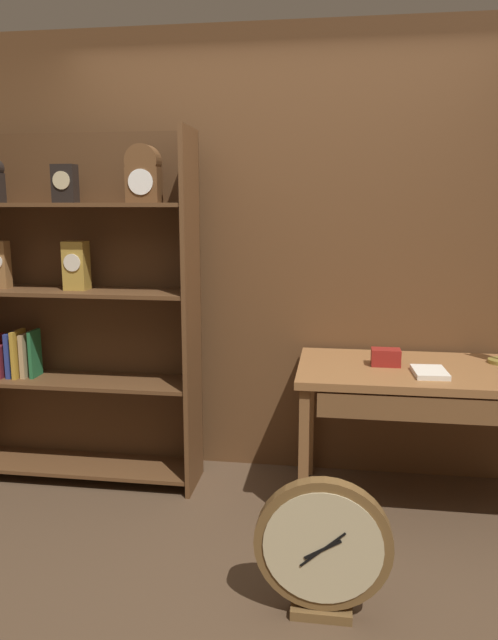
% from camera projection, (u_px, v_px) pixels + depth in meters
% --- Properties ---
extents(ground_plane, '(10.00, 10.00, 0.00)m').
position_uv_depth(ground_plane, '(251.00, 599.00, 2.50)').
color(ground_plane, '#4C3826').
extents(back_wood_panel, '(4.80, 0.05, 2.60)m').
position_uv_depth(back_wood_panel, '(284.00, 257.00, 3.56)').
color(back_wood_panel, brown).
rests_on(back_wood_panel, ground).
extents(bookshelf, '(1.38, 0.35, 2.01)m').
position_uv_depth(bookshelf, '(76.00, 309.00, 3.47)').
color(bookshelf, brown).
rests_on(bookshelf, ground).
extents(workbench, '(1.48, 0.72, 0.77)m').
position_uv_depth(workbench, '(442.00, 385.00, 3.11)').
color(workbench, brown).
rests_on(workbench, ground).
extents(toolbox_small, '(0.15, 0.10, 0.09)m').
position_uv_depth(toolbox_small, '(386.00, 357.00, 3.18)').
color(toolbox_small, maroon).
rests_on(toolbox_small, workbench).
extents(open_repair_manual, '(0.17, 0.23, 0.02)m').
position_uv_depth(open_repair_manual, '(430.00, 372.00, 3.01)').
color(open_repair_manual, silver).
rests_on(open_repair_manual, workbench).
extents(round_clock_large, '(0.54, 0.11, 0.58)m').
position_uv_depth(round_clock_large, '(323.00, 548.00, 2.34)').
color(round_clock_large, brown).
rests_on(round_clock_large, ground).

